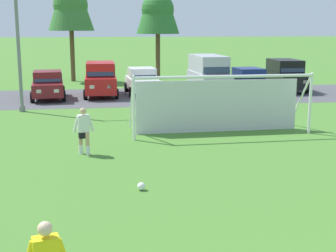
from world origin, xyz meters
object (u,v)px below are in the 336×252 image
at_px(soccer_goal, 219,102).
at_px(parked_car_slot_center, 209,73).
at_px(soccer_ball, 141,186).
at_px(parked_car_slot_center_right, 249,81).
at_px(parked_car_slot_left, 101,79).
at_px(parked_car_slot_far_left, 48,85).
at_px(street_lamp, 22,39).
at_px(player_midfield_center, 84,131).
at_px(parked_car_slot_center_left, 142,81).
at_px(parked_car_slot_right, 285,75).

distance_m(soccer_goal, parked_car_slot_center, 12.39).
height_order(soccer_goal, parked_car_slot_center, soccer_goal).
distance_m(soccer_ball, soccer_goal, 7.98).
relative_size(soccer_goal, parked_car_slot_center_right, 1.75).
bearing_deg(parked_car_slot_left, parked_car_slot_far_left, -165.29).
bearing_deg(street_lamp, parked_car_slot_left, 52.76).
bearing_deg(street_lamp, parked_car_slot_center_right, 18.74).
relative_size(parked_car_slot_center, street_lamp, 0.67).
bearing_deg(player_midfield_center, street_lamp, 108.91).
xyz_separation_m(soccer_goal, street_lamp, (-8.74, 6.61, 2.45)).
relative_size(parked_car_slot_center_left, parked_car_slot_center, 0.88).
distance_m(player_midfield_center, parked_car_slot_far_left, 13.99).
height_order(parked_car_slot_far_left, parked_car_slot_right, parked_car_slot_right).
bearing_deg(player_midfield_center, soccer_ball, -68.73).
xyz_separation_m(parked_car_slot_left, parked_car_slot_center_right, (9.67, -0.65, -0.24)).
bearing_deg(parked_car_slot_right, player_midfield_center, -131.48).
distance_m(parked_car_slot_far_left, parked_car_slot_right, 16.00).
xyz_separation_m(soccer_ball, parked_car_slot_center, (6.38, 18.98, 1.23)).
height_order(soccer_ball, parked_car_slot_center_right, parked_car_slot_center_right).
relative_size(soccer_ball, soccer_goal, 0.03).
xyz_separation_m(soccer_ball, soccer_goal, (3.95, 6.83, 1.18)).
distance_m(parked_car_slot_far_left, parked_car_slot_left, 3.35).
distance_m(soccer_goal, parked_car_slot_right, 14.88).
distance_m(soccer_goal, parked_car_slot_center_right, 12.31).
distance_m(soccer_goal, street_lamp, 11.23).
bearing_deg(street_lamp, parked_car_slot_center_left, 40.92).
distance_m(parked_car_slot_center_right, street_lamp, 14.75).
relative_size(player_midfield_center, parked_car_slot_far_left, 0.38).
height_order(parked_car_slot_far_left, parked_car_slot_center_left, same).
xyz_separation_m(soccer_ball, parked_car_slot_center_right, (8.90, 18.09, 0.77)).
height_order(player_midfield_center, parked_car_slot_center_right, parked_car_slot_center_right).
relative_size(player_midfield_center, parked_car_slot_center_left, 0.38).
xyz_separation_m(parked_car_slot_far_left, parked_car_slot_center_left, (5.96, 1.40, 0.00)).
distance_m(parked_car_slot_far_left, parked_car_slot_center, 10.46).
bearing_deg(parked_car_slot_far_left, parked_car_slot_right, 5.40).
distance_m(soccer_ball, parked_car_slot_far_left, 18.35).
relative_size(player_midfield_center, parked_car_slot_right, 0.35).
xyz_separation_m(parked_car_slot_center_left, parked_car_slot_center_right, (6.95, -1.20, 0.00)).
distance_m(parked_car_slot_far_left, street_lamp, 5.35).
relative_size(soccer_goal, parked_car_slot_far_left, 1.72).
bearing_deg(parked_car_slot_far_left, street_lamp, -100.05).
bearing_deg(soccer_goal, parked_car_slot_left, 111.64).
relative_size(soccer_ball, parked_car_slot_right, 0.05).
bearing_deg(soccer_ball, parked_car_slot_left, 92.37).
bearing_deg(player_midfield_center, parked_car_slot_left, 86.78).
bearing_deg(parked_car_slot_center_left, soccer_goal, -80.88).
distance_m(parked_car_slot_center_right, parked_car_slot_right, 3.29).
bearing_deg(player_midfield_center, parked_car_slot_far_left, 99.93).
relative_size(parked_car_slot_far_left, parked_car_slot_left, 0.94).
xyz_separation_m(soccer_ball, parked_car_slot_far_left, (-4.01, 17.89, 0.77)).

